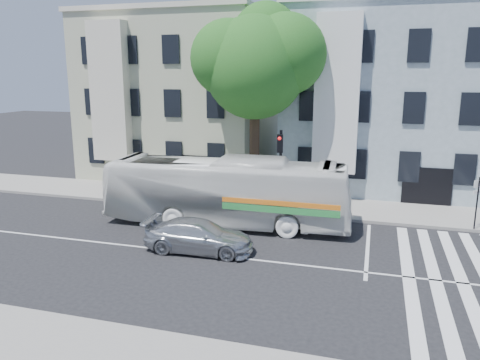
% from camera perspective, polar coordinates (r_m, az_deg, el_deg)
% --- Properties ---
extents(ground, '(120.00, 120.00, 0.00)m').
position_cam_1_polar(ground, '(19.40, -4.68, -8.98)').
color(ground, black).
rests_on(ground, ground).
extents(sidewalk_far, '(80.00, 4.00, 0.15)m').
position_cam_1_polar(sidewalk_far, '(26.61, 1.45, -2.66)').
color(sidewalk_far, gray).
rests_on(sidewalk_far, ground).
extents(building_left, '(12.00, 10.00, 11.00)m').
position_cam_1_polar(building_left, '(34.58, -6.90, 9.98)').
color(building_left, '#AEAF93').
rests_on(building_left, ground).
extents(building_right, '(12.00, 10.00, 11.00)m').
position_cam_1_polar(building_right, '(31.84, 17.32, 9.25)').
color(building_right, '#8698A0').
rests_on(building_right, ground).
extents(street_tree, '(7.30, 5.90, 11.10)m').
position_cam_1_polar(street_tree, '(26.33, 2.10, 14.24)').
color(street_tree, '#2D2116').
rests_on(street_tree, ground).
extents(bus, '(3.36, 11.97, 3.30)m').
position_cam_1_polar(bus, '(22.51, -1.64, -1.41)').
color(bus, white).
rests_on(bus, ground).
extents(sedan, '(2.04, 4.61, 1.32)m').
position_cam_1_polar(sedan, '(19.49, -5.04, -6.81)').
color(sedan, silver).
rests_on(sedan, ground).
extents(hedge, '(8.39, 3.23, 0.70)m').
position_cam_1_polar(hedge, '(25.73, -5.23, -2.27)').
color(hedge, '#366521').
rests_on(hedge, sidewalk_far).
extents(traffic_signal, '(0.46, 0.54, 4.45)m').
position_cam_1_polar(traffic_signal, '(23.58, 4.92, 2.25)').
color(traffic_signal, black).
rests_on(traffic_signal, ground).
extents(far_sign_pole, '(0.42, 0.24, 2.47)m').
position_cam_1_polar(far_sign_pole, '(24.04, 26.97, -1.75)').
color(far_sign_pole, black).
rests_on(far_sign_pole, sidewalk_far).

